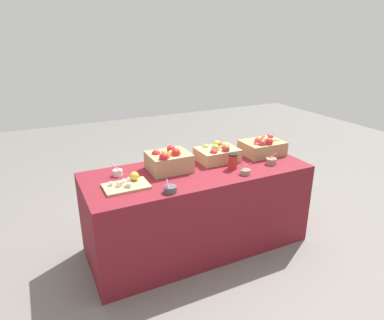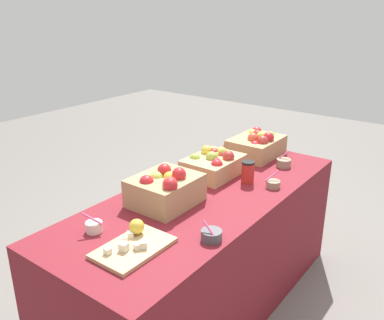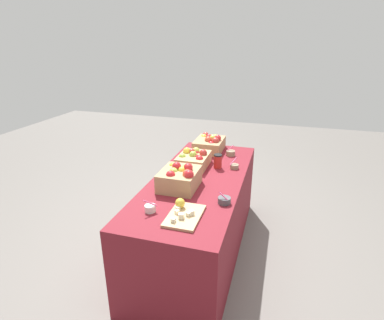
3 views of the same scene
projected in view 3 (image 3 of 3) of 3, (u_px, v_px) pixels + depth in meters
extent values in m
plane|color=slate|center=(198.00, 249.00, 2.96)|extent=(10.00, 10.00, 0.00)
cube|color=maroon|center=(198.00, 215.00, 2.83)|extent=(1.90, 0.76, 0.74)
cube|color=tan|center=(209.00, 145.00, 3.35)|extent=(0.38, 0.29, 0.13)
sphere|color=#D14C33|center=(208.00, 140.00, 3.27)|extent=(0.07, 0.07, 0.07)
sphere|color=red|center=(213.00, 140.00, 3.39)|extent=(0.07, 0.07, 0.07)
sphere|color=red|center=(209.00, 138.00, 3.35)|extent=(0.07, 0.07, 0.07)
sphere|color=#B2332D|center=(211.00, 143.00, 3.28)|extent=(0.07, 0.07, 0.07)
sphere|color=red|center=(218.00, 138.00, 3.29)|extent=(0.07, 0.07, 0.07)
sphere|color=#B2332D|center=(206.00, 135.00, 3.47)|extent=(0.07, 0.07, 0.07)
sphere|color=#B2C64C|center=(213.00, 138.00, 3.31)|extent=(0.07, 0.07, 0.07)
sphere|color=#99B742|center=(215.00, 138.00, 3.45)|extent=(0.07, 0.07, 0.07)
sphere|color=gold|center=(204.00, 137.00, 3.45)|extent=(0.07, 0.07, 0.07)
sphere|color=#B2332D|center=(216.00, 141.00, 3.24)|extent=(0.07, 0.07, 0.07)
sphere|color=red|center=(211.00, 145.00, 3.23)|extent=(0.07, 0.07, 0.07)
cube|color=tan|center=(194.00, 160.00, 2.94)|extent=(0.36, 0.27, 0.11)
sphere|color=#B2332D|center=(203.00, 153.00, 2.92)|extent=(0.07, 0.07, 0.07)
sphere|color=#B2C64C|center=(196.00, 151.00, 3.00)|extent=(0.07, 0.07, 0.07)
sphere|color=#B2332D|center=(192.00, 152.00, 2.98)|extent=(0.07, 0.07, 0.07)
sphere|color=#99B742|center=(193.00, 155.00, 2.90)|extent=(0.07, 0.07, 0.07)
sphere|color=#99B742|center=(182.00, 157.00, 2.89)|extent=(0.07, 0.07, 0.07)
sphere|color=red|center=(200.00, 159.00, 2.83)|extent=(0.07, 0.07, 0.07)
sphere|color=#B2332D|center=(196.00, 153.00, 2.99)|extent=(0.07, 0.07, 0.07)
sphere|color=#D14C33|center=(188.00, 155.00, 2.99)|extent=(0.07, 0.07, 0.07)
sphere|color=#99B742|center=(193.00, 154.00, 2.98)|extent=(0.07, 0.07, 0.07)
sphere|color=red|center=(196.00, 158.00, 2.90)|extent=(0.07, 0.07, 0.07)
sphere|color=gold|center=(187.00, 151.00, 2.98)|extent=(0.07, 0.07, 0.07)
cube|color=tan|center=(179.00, 179.00, 2.50)|extent=(0.34, 0.29, 0.15)
sphere|color=#D14C33|center=(187.00, 174.00, 2.39)|extent=(0.07, 0.07, 0.07)
sphere|color=red|center=(189.00, 175.00, 2.36)|extent=(0.07, 0.07, 0.07)
sphere|color=red|center=(177.00, 166.00, 2.51)|extent=(0.07, 0.07, 0.07)
sphere|color=gold|center=(173.00, 166.00, 2.59)|extent=(0.07, 0.07, 0.07)
sphere|color=#B2C64C|center=(186.00, 168.00, 2.55)|extent=(0.07, 0.07, 0.07)
sphere|color=red|center=(171.00, 175.00, 2.40)|extent=(0.07, 0.07, 0.07)
sphere|color=red|center=(188.00, 168.00, 2.49)|extent=(0.07, 0.07, 0.07)
sphere|color=gold|center=(182.00, 171.00, 2.49)|extent=(0.07, 0.07, 0.07)
sphere|color=#B2C64C|center=(174.00, 172.00, 2.48)|extent=(0.07, 0.07, 0.07)
cube|color=tan|center=(185.00, 216.00, 2.10)|extent=(0.33, 0.22, 0.02)
cube|color=beige|center=(173.00, 220.00, 2.01)|extent=(0.03, 0.03, 0.03)
cube|color=beige|center=(181.00, 216.00, 2.05)|extent=(0.04, 0.04, 0.03)
cube|color=beige|center=(189.00, 214.00, 2.08)|extent=(0.03, 0.03, 0.03)
cube|color=beige|center=(191.00, 212.00, 2.09)|extent=(0.04, 0.04, 0.03)
cube|color=beige|center=(177.00, 212.00, 2.11)|extent=(0.04, 0.04, 0.03)
cube|color=beige|center=(178.00, 208.00, 2.15)|extent=(0.04, 0.04, 0.03)
sphere|color=gold|center=(180.00, 203.00, 2.18)|extent=(0.07, 0.07, 0.07)
cylinder|color=#4C4C51|center=(224.00, 200.00, 2.27)|extent=(0.09, 0.09, 0.05)
cylinder|color=#EA598C|center=(224.00, 196.00, 2.24)|extent=(0.02, 0.07, 0.05)
cylinder|color=silver|center=(150.00, 208.00, 2.16)|extent=(0.08, 0.08, 0.05)
cylinder|color=#EA598C|center=(150.00, 203.00, 2.13)|extent=(0.06, 0.08, 0.06)
cylinder|color=gray|center=(231.00, 153.00, 3.22)|extent=(0.09, 0.09, 0.05)
cylinder|color=#EA598C|center=(230.00, 148.00, 3.22)|extent=(0.05, 0.07, 0.06)
cylinder|color=gray|center=(234.00, 166.00, 2.89)|extent=(0.08, 0.08, 0.04)
cylinder|color=#EA598C|center=(233.00, 161.00, 2.89)|extent=(0.09, 0.05, 0.06)
cylinder|color=red|center=(218.00, 162.00, 2.89)|extent=(0.07, 0.07, 0.12)
cylinder|color=black|center=(218.00, 155.00, 2.87)|extent=(0.08, 0.08, 0.01)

